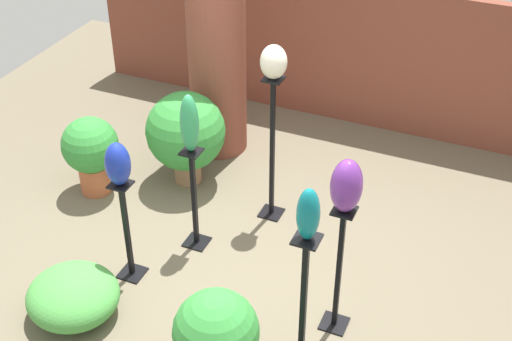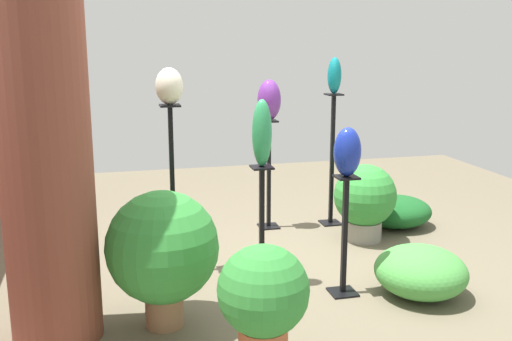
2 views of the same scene
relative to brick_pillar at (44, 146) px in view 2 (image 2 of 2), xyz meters
The scene contains 17 objects.
ground_plane 2.33m from the brick_pillar, 62.88° to the right, with size 8.00×8.00×0.00m, color #6B604C.
brick_pillar is the anchor object (origin of this frame).
pedestal_ivory 1.41m from the brick_pillar, 42.67° to the right, with size 0.20×0.20×1.39m.
pedestal_teal 3.24m from the brick_pillar, 54.52° to the right, with size 0.20×0.20×1.35m.
pedestal_violet 2.80m from the brick_pillar, 45.66° to the right, with size 0.20×0.20×1.10m.
pedestal_jade 1.78m from the brick_pillar, 71.79° to the right, with size 0.20×0.20×0.95m.
pedestal_cobalt 2.23m from the brick_pillar, 84.97° to the right, with size 0.20×0.20×0.92m.
art_vase_ivory 1.30m from the brick_pillar, 42.67° to the right, with size 0.22×0.21×0.29m, color beige.
art_vase_teal 3.19m from the brick_pillar, 54.52° to the right, with size 0.14×0.14×0.36m, color #0F727A.
art_vase_violet 2.70m from the brick_pillar, 45.66° to the right, with size 0.22×0.23×0.40m, color #6B2D8C.
art_vase_jade 1.57m from the brick_pillar, 71.79° to the right, with size 0.15×0.15×0.51m, color #2D9356.
art_vase_cobalt 2.06m from the brick_pillar, 84.97° to the right, with size 0.19×0.20×0.36m, color #192D9E.
potted_plant_front_left 3.11m from the brick_pillar, 64.72° to the right, with size 0.59×0.59×0.74m.
potted_plant_mid_left 1.61m from the brick_pillar, 122.10° to the right, with size 0.53×0.53×0.78m.
potted_plant_front_right 0.99m from the brick_pillar, 90.83° to the right, with size 0.75×0.75×0.93m.
foliage_bed_east 2.82m from the brick_pillar, 89.64° to the right, with size 0.71×0.69×0.37m, color #479942.
foliage_bed_west 3.74m from the brick_pillar, 63.49° to the right, with size 0.66×0.74×0.32m, color #195923.
Camera 2 is at (-4.67, 1.36, 1.91)m, focal length 42.00 mm.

